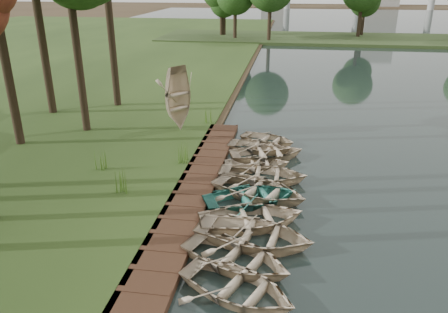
# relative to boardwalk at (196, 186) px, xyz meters

# --- Properties ---
(ground) EXTENTS (300.00, 300.00, 0.00)m
(ground) POSITION_rel_boardwalk_xyz_m (1.60, 0.00, -0.15)
(ground) COLOR #3D2F1D
(boardwalk) EXTENTS (1.60, 16.00, 0.30)m
(boardwalk) POSITION_rel_boardwalk_xyz_m (0.00, 0.00, 0.00)
(boardwalk) COLOR #3B2316
(boardwalk) RESTS_ON ground
(peninsula) EXTENTS (50.00, 14.00, 0.45)m
(peninsula) POSITION_rel_boardwalk_xyz_m (9.60, 50.00, 0.08)
(peninsula) COLOR #2D3F1C
(peninsula) RESTS_ON ground
(rowboat_0) EXTENTS (4.18, 3.69, 0.72)m
(rowboat_0) POSITION_rel_boardwalk_xyz_m (2.57, -6.49, 0.26)
(rowboat_0) COLOR #C2AC8D
(rowboat_0) RESTS_ON water
(rowboat_1) EXTENTS (4.33, 3.79, 0.75)m
(rowboat_1) POSITION_rel_boardwalk_xyz_m (2.36, -5.13, 0.27)
(rowboat_1) COLOR #C2AC8D
(rowboat_1) RESTS_ON water
(rowboat_2) EXTENTS (4.43, 3.51, 0.83)m
(rowboat_2) POSITION_rel_boardwalk_xyz_m (2.79, -3.82, 0.31)
(rowboat_2) COLOR #C2AC8D
(rowboat_2) RESTS_ON water
(rowboat_3) EXTENTS (4.48, 3.80, 0.79)m
(rowboat_3) POSITION_rel_boardwalk_xyz_m (2.62, -2.68, 0.29)
(rowboat_3) COLOR #C2AC8D
(rowboat_3) RESTS_ON water
(rowboat_4) EXTENTS (4.56, 4.02, 0.78)m
(rowboat_4) POSITION_rel_boardwalk_xyz_m (2.46, -1.13, 0.29)
(rowboat_4) COLOR #2B7969
(rowboat_4) RESTS_ON water
(rowboat_5) EXTENTS (4.77, 4.15, 0.83)m
(rowboat_5) POSITION_rel_boardwalk_xyz_m (2.70, -0.43, 0.31)
(rowboat_5) COLOR #C2AC8D
(rowboat_5) RESTS_ON water
(rowboat_6) EXTENTS (3.96, 2.90, 0.80)m
(rowboat_6) POSITION_rel_boardwalk_xyz_m (2.74, 1.13, 0.30)
(rowboat_6) COLOR #C2AC8D
(rowboat_6) RESTS_ON water
(rowboat_7) EXTENTS (3.46, 2.79, 0.63)m
(rowboat_7) POSITION_rel_boardwalk_xyz_m (2.39, 2.41, 0.22)
(rowboat_7) COLOR #C2AC8D
(rowboat_7) RESTS_ON water
(rowboat_8) EXTENTS (4.34, 3.69, 0.76)m
(rowboat_8) POSITION_rel_boardwalk_xyz_m (2.77, 3.71, 0.28)
(rowboat_8) COLOR #C2AC8D
(rowboat_8) RESTS_ON water
(rowboat_9) EXTENTS (3.56, 2.78, 0.67)m
(rowboat_9) POSITION_rel_boardwalk_xyz_m (2.32, 4.66, 0.24)
(rowboat_9) COLOR #C2AC8D
(rowboat_9) RESTS_ON water
(rowboat_10) EXTENTS (3.53, 3.02, 0.62)m
(rowboat_10) POSITION_rel_boardwalk_xyz_m (2.67, 5.94, 0.21)
(rowboat_10) COLOR #C2AC8D
(rowboat_10) RESTS_ON water
(stored_rowboat) EXTENTS (4.50, 4.24, 0.76)m
(stored_rowboat) POSITION_rel_boardwalk_xyz_m (-2.41, 6.68, 0.53)
(stored_rowboat) COLOR #C2AC8D
(stored_rowboat) RESTS_ON bank
(reeds_0) EXTENTS (0.60, 0.60, 1.03)m
(reeds_0) POSITION_rel_boardwalk_xyz_m (-2.77, -1.17, 0.66)
(reeds_0) COLOR #3F661E
(reeds_0) RESTS_ON bank
(reeds_1) EXTENTS (0.60, 0.60, 1.11)m
(reeds_1) POSITION_rel_boardwalk_xyz_m (-1.00, 2.16, 0.71)
(reeds_1) COLOR #3F661E
(reeds_1) RESTS_ON bank
(reeds_2) EXTENTS (0.60, 0.60, 0.91)m
(reeds_2) POSITION_rel_boardwalk_xyz_m (-4.58, 0.87, 0.61)
(reeds_2) COLOR #3F661E
(reeds_2) RESTS_ON bank
(reeds_3) EXTENTS (0.60, 0.60, 0.86)m
(reeds_3) POSITION_rel_boardwalk_xyz_m (-1.00, 8.20, 0.58)
(reeds_3) COLOR #3F661E
(reeds_3) RESTS_ON bank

